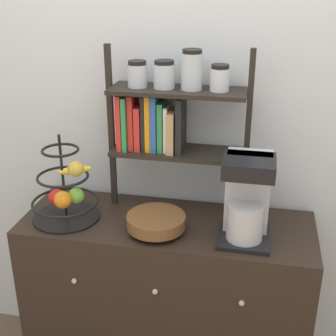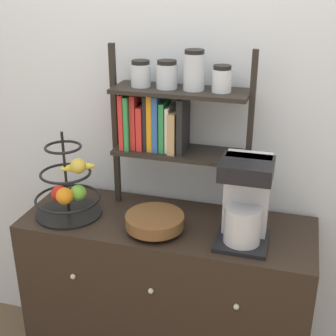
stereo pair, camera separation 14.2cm
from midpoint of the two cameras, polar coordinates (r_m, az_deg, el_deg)
name	(u,v)px [view 2 (the right image)]	position (r m, az deg, el deg)	size (l,w,h in m)	color
wall_back	(183,118)	(2.17, 3.77, 6.10)	(7.00, 0.05, 2.60)	silver
sideboard	(167,304)	(2.34, 1.66, -16.28)	(1.29, 0.48, 0.90)	black
coffee_maker	(245,201)	(1.90, 11.52, -4.02)	(0.21, 0.22, 0.36)	black
fruit_stand	(68,190)	(2.11, -10.18, -2.64)	(0.30, 0.30, 0.39)	black
wooden_bowl	(155,222)	(1.99, 0.42, -6.59)	(0.25, 0.25, 0.07)	brown
shelf_hutch	(168,113)	(2.03, 1.98, 6.71)	(0.63, 0.20, 0.74)	black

